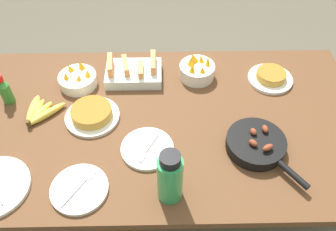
% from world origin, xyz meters
% --- Properties ---
extents(ground_plane, '(14.00, 14.00, 0.00)m').
position_xyz_m(ground_plane, '(0.00, 0.00, 0.00)').
color(ground_plane, '#565142').
extents(dining_table, '(1.71, 0.95, 0.76)m').
position_xyz_m(dining_table, '(0.00, 0.00, 0.66)').
color(dining_table, brown).
rests_on(dining_table, ground_plane).
extents(banana_bunch, '(0.16, 0.19, 0.04)m').
position_xyz_m(banana_bunch, '(-0.56, 0.04, 0.77)').
color(banana_bunch, gold).
rests_on(banana_bunch, dining_table).
extents(melon_tray, '(0.26, 0.18, 0.10)m').
position_xyz_m(melon_tray, '(-0.16, 0.28, 0.79)').
color(melon_tray, silver).
rests_on(melon_tray, dining_table).
extents(skillet, '(0.28, 0.33, 0.08)m').
position_xyz_m(skillet, '(0.35, -0.16, 0.78)').
color(skillet, black).
rests_on(skillet, dining_table).
extents(frittata_plate_center, '(0.21, 0.21, 0.05)m').
position_xyz_m(frittata_plate_center, '(0.49, 0.25, 0.78)').
color(frittata_plate_center, silver).
rests_on(frittata_plate_center, dining_table).
extents(frittata_plate_side, '(0.23, 0.23, 0.06)m').
position_xyz_m(frittata_plate_side, '(-0.33, 0.02, 0.78)').
color(frittata_plate_side, silver).
rests_on(frittata_plate_side, dining_table).
extents(empty_plate_near_front, '(0.21, 0.21, 0.02)m').
position_xyz_m(empty_plate_near_front, '(-0.09, -0.16, 0.76)').
color(empty_plate_near_front, silver).
rests_on(empty_plate_near_front, dining_table).
extents(empty_plate_far_left, '(0.21, 0.21, 0.02)m').
position_xyz_m(empty_plate_far_left, '(-0.33, -0.34, 0.76)').
color(empty_plate_far_left, silver).
rests_on(empty_plate_far_left, dining_table).
extents(fruit_bowl_mango, '(0.18, 0.18, 0.10)m').
position_xyz_m(fruit_bowl_mango, '(-0.42, 0.24, 0.79)').
color(fruit_bowl_mango, silver).
rests_on(fruit_bowl_mango, dining_table).
extents(fruit_bowl_citrus, '(0.17, 0.17, 0.12)m').
position_xyz_m(fruit_bowl_citrus, '(0.14, 0.28, 0.80)').
color(fruit_bowl_citrus, silver).
rests_on(fruit_bowl_citrus, dining_table).
extents(water_bottle, '(0.09, 0.09, 0.24)m').
position_xyz_m(water_bottle, '(0.00, -0.36, 0.87)').
color(water_bottle, '#2D9351').
rests_on(water_bottle, dining_table).
extents(hot_sauce_bottle, '(0.05, 0.05, 0.15)m').
position_xyz_m(hot_sauce_bottle, '(-0.71, 0.13, 0.82)').
color(hot_sauce_bottle, '#337F2D').
rests_on(hot_sauce_bottle, dining_table).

